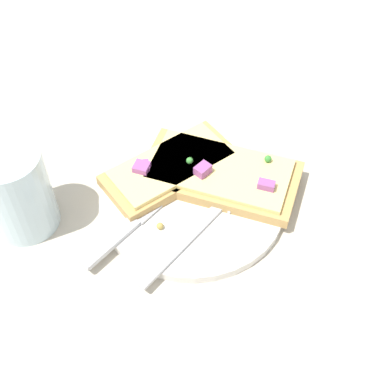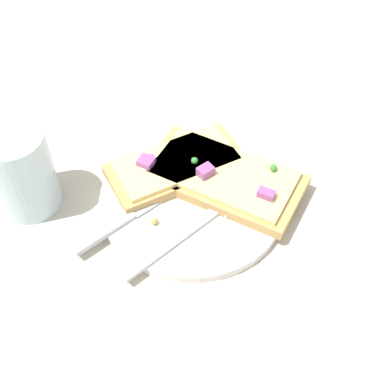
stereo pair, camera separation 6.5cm
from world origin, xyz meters
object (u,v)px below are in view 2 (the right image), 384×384
(drinking_glass, at_px, (21,171))
(pizza_slice_main, at_px, (224,177))
(knife, at_px, (138,209))
(fork, at_px, (209,218))
(plate, at_px, (192,200))
(pizza_slice_corner, at_px, (176,166))

(drinking_glass, bearing_deg, pizza_slice_main, 23.24)
(knife, height_order, pizza_slice_main, pizza_slice_main)
(fork, height_order, pizza_slice_main, pizza_slice_main)
(fork, distance_m, knife, 0.09)
(knife, distance_m, pizza_slice_main, 0.11)
(knife, bearing_deg, pizza_slice_main, -17.63)
(fork, height_order, knife, knife)
(plate, relative_size, pizza_slice_corner, 1.28)
(drinking_glass, bearing_deg, plate, 17.34)
(fork, relative_size, drinking_glass, 1.80)
(pizza_slice_main, xyz_separation_m, pizza_slice_corner, (-0.06, -0.00, -0.00))
(plate, distance_m, pizza_slice_corner, 0.05)
(plate, xyz_separation_m, pizza_slice_corner, (-0.03, 0.03, 0.02))
(fork, xyz_separation_m, pizza_slice_corner, (-0.06, 0.06, 0.01))
(pizza_slice_main, height_order, drinking_glass, drinking_glass)
(fork, bearing_deg, pizza_slice_main, 29.92)
(pizza_slice_main, relative_size, drinking_glass, 1.85)
(fork, xyz_separation_m, knife, (-0.09, -0.01, 0.00))
(knife, distance_m, pizza_slice_corner, 0.08)
(fork, bearing_deg, drinking_glass, 128.27)
(fork, xyz_separation_m, pizza_slice_main, (-0.00, 0.06, 0.01))
(fork, relative_size, knife, 1.03)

